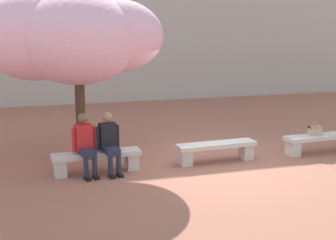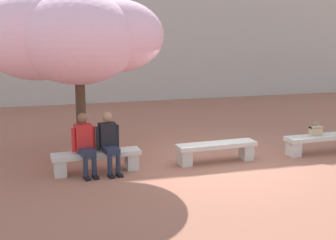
# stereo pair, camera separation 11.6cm
# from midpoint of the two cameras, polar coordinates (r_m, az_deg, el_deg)

# --- Properties ---
(ground_plane) EXTENTS (100.00, 100.00, 0.00)m
(ground_plane) POSITION_cam_midpoint_polar(r_m,az_deg,el_deg) (10.74, 6.20, -5.12)
(ground_plane) COLOR #9E604C
(building_facade) EXTENTS (28.00, 4.00, 7.69)m
(building_facade) POSITION_cam_midpoint_polar(r_m,az_deg,el_deg) (20.63, -5.09, 13.79)
(building_facade) COLOR #B7B2A8
(building_facade) RESTS_ON ground
(stone_bench_west_end) EXTENTS (1.88, 0.51, 0.45)m
(stone_bench_west_end) POSITION_cam_midpoint_polar(r_m,az_deg,el_deg) (9.98, -8.38, -4.66)
(stone_bench_west_end) COLOR beige
(stone_bench_west_end) RESTS_ON ground
(stone_bench_near_west) EXTENTS (1.88, 0.51, 0.45)m
(stone_bench_near_west) POSITION_cam_midpoint_polar(r_m,az_deg,el_deg) (10.65, 6.24, -3.55)
(stone_bench_near_west) COLOR beige
(stone_bench_near_west) RESTS_ON ground
(stone_bench_center) EXTENTS (1.88, 0.51, 0.45)m
(stone_bench_center) POSITION_cam_midpoint_polar(r_m,az_deg,el_deg) (11.92, 18.42, -2.44)
(stone_bench_center) COLOR beige
(stone_bench_center) RESTS_ON ground
(person_seated_left) EXTENTS (0.50, 0.73, 1.29)m
(person_seated_left) POSITION_cam_midpoint_polar(r_m,az_deg,el_deg) (9.81, -9.78, -2.62)
(person_seated_left) COLOR black
(person_seated_left) RESTS_ON ground
(person_seated_right) EXTENTS (0.50, 0.72, 1.29)m
(person_seated_right) POSITION_cam_midpoint_polar(r_m,az_deg,el_deg) (9.87, -6.90, -2.45)
(person_seated_right) COLOR black
(person_seated_right) RESTS_ON ground
(handbag) EXTENTS (0.30, 0.15, 0.34)m
(handbag) POSITION_cam_midpoint_polar(r_m,az_deg,el_deg) (11.78, 17.84, -1.19)
(handbag) COLOR tan
(handbag) RESTS_ON stone_bench_center
(cherry_tree_main) EXTENTS (4.14, 2.89, 3.79)m
(cherry_tree_main) POSITION_cam_midpoint_polar(r_m,az_deg,el_deg) (10.88, -11.15, 9.83)
(cherry_tree_main) COLOR #473323
(cherry_tree_main) RESTS_ON ground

